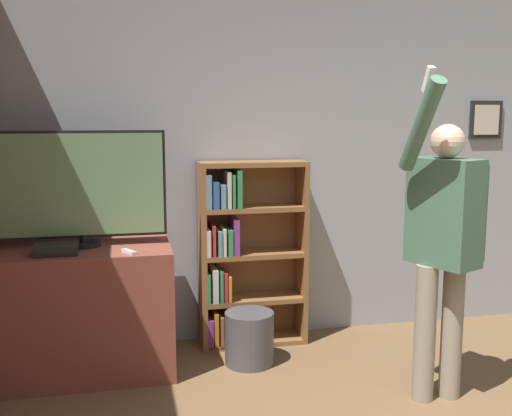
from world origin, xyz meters
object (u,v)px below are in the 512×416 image
Objects in this scene: game_console at (56,249)px; person at (443,237)px; bookshelf at (242,256)px; waste_bin at (249,338)px; television at (82,187)px.

person reaches higher than game_console.
game_console is at bearing -160.52° from bookshelf.
person is at bearing -37.00° from waste_bin.
waste_bin is at bearing 2.70° from game_console.
television is at bearing 53.67° from game_console.
game_console is at bearing -126.33° from television.
bookshelf reaches higher than game_console.
game_console is 0.19× the size of bookshelf.
bookshelf is 0.63m from waste_bin.
waste_bin is (-0.03, -0.39, -0.49)m from bookshelf.
person reaches higher than television.
person reaches higher than waste_bin.
bookshelf is (1.28, 0.45, -0.22)m from game_console.
bookshelf is (1.12, 0.24, -0.58)m from television.
person is (2.26, -0.70, 0.12)m from game_console.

